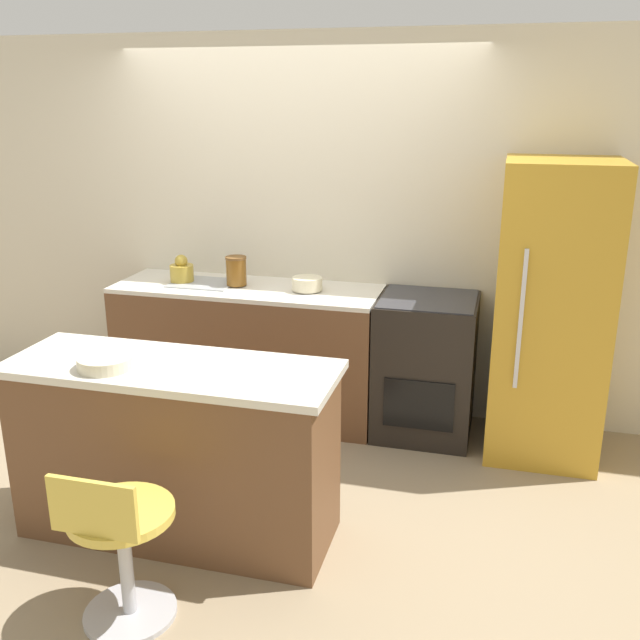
{
  "coord_description": "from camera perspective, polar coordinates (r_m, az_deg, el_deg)",
  "views": [
    {
      "loc": [
        1.43,
        -4.12,
        2.2
      ],
      "look_at": [
        0.44,
        -0.42,
        0.98
      ],
      "focal_mm": 40.0,
      "sensor_mm": 36.0,
      "label": 1
    }
  ],
  "objects": [
    {
      "name": "fruit_bowl",
      "position": [
        3.59,
        -16.76,
        -3.24
      ],
      "size": [
        0.27,
        0.27,
        0.06
      ],
      "color": "beige",
      "rests_on": "kitchen_island"
    },
    {
      "name": "refrigerator",
      "position": [
        4.59,
        17.99,
        0.61
      ],
      "size": [
        0.67,
        0.73,
        1.84
      ],
      "color": "gold",
      "rests_on": "ground_plane"
    },
    {
      "name": "kitchen_island",
      "position": [
        3.76,
        -11.45,
        -10.15
      ],
      "size": [
        1.66,
        0.6,
        0.93
      ],
      "color": "brown",
      "rests_on": "ground_plane"
    },
    {
      "name": "back_counter",
      "position": [
        5.07,
        -5.73,
        -2.42
      ],
      "size": [
        1.84,
        0.62,
        0.94
      ],
      "color": "brown",
      "rests_on": "ground_plane"
    },
    {
      "name": "kettle",
      "position": [
        5.09,
        -11.0,
        3.89
      ],
      "size": [
        0.16,
        0.16,
        0.19
      ],
      "color": "#B29333",
      "rests_on": "back_counter"
    },
    {
      "name": "oven_range",
      "position": [
        4.79,
        8.43,
        -3.7
      ],
      "size": [
        0.63,
        0.63,
        0.94
      ],
      "color": "black",
      "rests_on": "ground_plane"
    },
    {
      "name": "ground_plane",
      "position": [
        4.88,
        -3.84,
        -9.15
      ],
      "size": [
        14.0,
        14.0,
        0.0
      ],
      "primitive_type": "plane",
      "color": "#998466"
    },
    {
      "name": "stool_chair",
      "position": [
        3.27,
        -15.68,
        -16.89
      ],
      "size": [
        0.45,
        0.45,
        0.78
      ],
      "color": "#B7B7BC",
      "rests_on": "ground_plane"
    },
    {
      "name": "canister_jar",
      "position": [
        4.93,
        -6.72,
        3.94
      ],
      "size": [
        0.14,
        0.14,
        0.2
      ],
      "color": "brown",
      "rests_on": "back_counter"
    },
    {
      "name": "mixing_bowl",
      "position": [
        4.78,
        -1.03,
        2.93
      ],
      "size": [
        0.2,
        0.2,
        0.09
      ],
      "color": "beige",
      "rests_on": "back_counter"
    },
    {
      "name": "wall_back",
      "position": [
        5.07,
        -1.72,
        7.45
      ],
      "size": [
        8.0,
        0.06,
        2.6
      ],
      "color": "beige",
      "rests_on": "ground_plane"
    }
  ]
}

